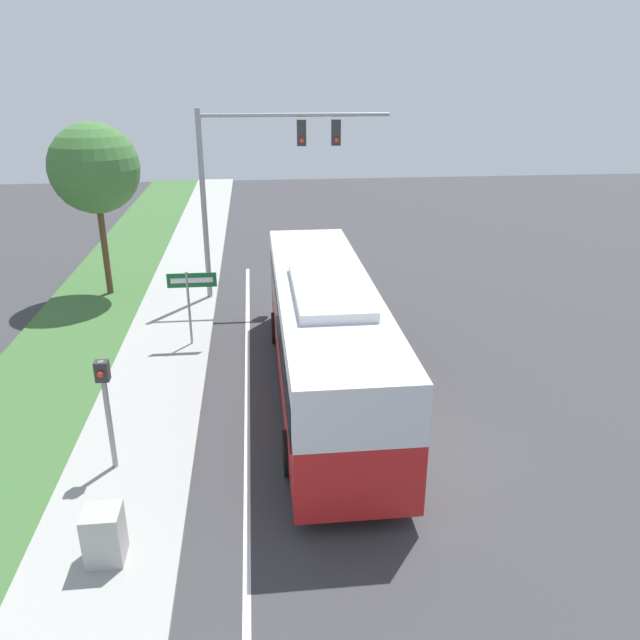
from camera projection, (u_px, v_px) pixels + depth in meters
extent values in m
plane|color=#38383A|center=(402.00, 452.00, 14.53)|extent=(80.00, 80.00, 0.00)
cube|color=#9E9E99|center=(130.00, 466.00, 13.90)|extent=(2.80, 80.00, 0.12)
cube|color=silver|center=(247.00, 461.00, 14.18)|extent=(0.14, 30.00, 0.01)
cube|color=red|center=(325.00, 354.00, 16.83)|extent=(2.47, 11.64, 1.55)
cube|color=silver|center=(325.00, 306.00, 16.31)|extent=(2.47, 11.64, 1.26)
cube|color=black|center=(325.00, 321.00, 16.47)|extent=(2.51, 10.71, 0.96)
cube|color=silver|center=(329.00, 289.00, 15.22)|extent=(1.73, 4.08, 0.24)
cylinder|color=black|center=(276.00, 328.00, 20.28)|extent=(0.28, 1.00, 1.00)
cylinder|color=black|center=(348.00, 325.00, 20.52)|extent=(0.28, 1.00, 1.00)
cylinder|color=black|center=(290.00, 453.00, 13.61)|extent=(0.28, 1.00, 1.00)
cylinder|color=black|center=(396.00, 446.00, 13.85)|extent=(0.28, 1.00, 1.00)
cylinder|color=#939399|center=(204.00, 209.00, 23.00)|extent=(0.20, 0.20, 7.08)
cylinder|color=#939399|center=(295.00, 115.00, 22.13)|extent=(6.82, 0.14, 0.14)
cube|color=#2D2D2D|center=(301.00, 133.00, 22.38)|extent=(0.32, 0.28, 0.90)
sphere|color=red|center=(302.00, 141.00, 22.30)|extent=(0.18, 0.18, 0.18)
cube|color=#2D2D2D|center=(336.00, 133.00, 22.50)|extent=(0.32, 0.28, 0.90)
sphere|color=red|center=(337.00, 140.00, 22.43)|extent=(0.18, 0.18, 0.18)
cylinder|color=#939399|center=(109.00, 418.00, 13.36)|extent=(0.12, 0.12, 2.68)
cube|color=#2D2D2D|center=(102.00, 371.00, 12.95)|extent=(0.28, 0.24, 0.44)
sphere|color=red|center=(101.00, 374.00, 12.81)|extent=(0.14, 0.14, 0.14)
cylinder|color=#939399|center=(189.00, 310.00, 19.64)|extent=(0.08, 0.08, 2.52)
cube|color=#145B2D|center=(192.00, 280.00, 19.29)|extent=(1.52, 0.03, 0.46)
cube|color=white|center=(192.00, 280.00, 19.27)|extent=(1.29, 0.01, 0.16)
cube|color=#A8A8A3|center=(104.00, 535.00, 11.01)|extent=(0.65, 0.64, 1.02)
cylinder|color=brown|center=(104.00, 245.00, 24.01)|extent=(0.24, 0.24, 3.86)
sphere|color=#427538|center=(94.00, 168.00, 22.93)|extent=(3.31, 3.31, 3.31)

